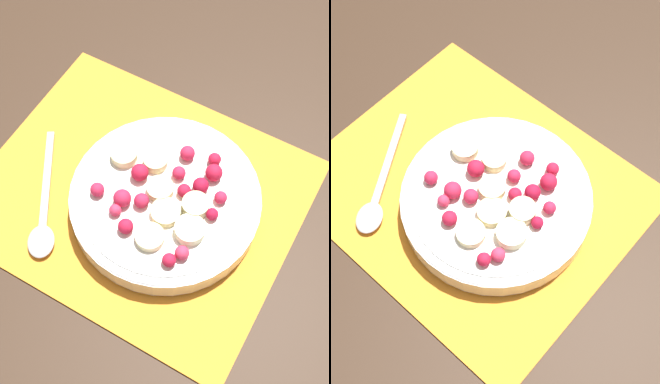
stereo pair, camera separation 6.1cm
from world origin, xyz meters
TOP-DOWN VIEW (x-y plane):
  - ground_plane at (0.00, 0.00)m, footprint 3.00×3.00m
  - placemat at (0.00, 0.00)m, footprint 0.38×0.32m
  - fruit_bowl at (-0.04, 0.00)m, footprint 0.23×0.23m
  - spoon at (0.08, 0.09)m, footprint 0.11×0.16m

SIDE VIEW (x-z plane):
  - ground_plane at x=0.00m, z-range 0.00..0.00m
  - placemat at x=0.00m, z-range 0.00..0.01m
  - spoon at x=0.08m, z-range 0.01..0.01m
  - fruit_bowl at x=-0.04m, z-range 0.00..0.05m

